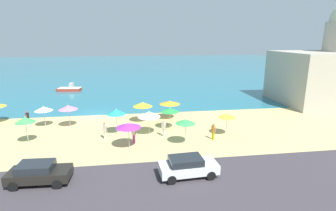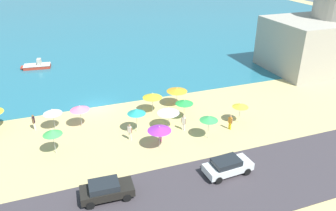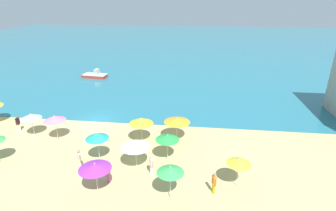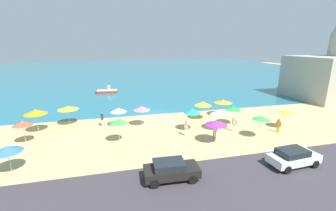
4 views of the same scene
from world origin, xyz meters
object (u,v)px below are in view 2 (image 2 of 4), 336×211
(bather_4, at_px, (184,122))
(beach_umbrella_7, at_px, (184,102))
(bather_1, at_px, (230,122))
(beach_umbrella_5, at_px, (52,132))
(parked_car_0, at_px, (227,166))
(beach_umbrella_13, at_px, (168,110))
(bather_2, at_px, (34,121))
(beach_umbrella_9, at_px, (136,111))
(beach_umbrella_14, at_px, (52,111))
(beach_umbrella_0, at_px, (159,129))
(harbor_fortress, at_px, (323,32))
(beach_umbrella_3, at_px, (152,95))
(beach_umbrella_15, at_px, (80,108))
(beach_umbrella_6, at_px, (177,90))
(bather_3, at_px, (130,131))
(beach_umbrella_1, at_px, (240,105))
(parked_car_1, at_px, (106,190))
(skiff_nearshore, at_px, (37,66))
(beach_umbrella_8, at_px, (209,118))
(bather_0, at_px, (160,132))

(bather_4, bearing_deg, beach_umbrella_7, 66.46)
(beach_umbrella_7, xyz_separation_m, bather_1, (3.67, -3.69, -1.19))
(beach_umbrella_5, bearing_deg, parked_car_0, -31.08)
(beach_umbrella_13, height_order, bather_2, beach_umbrella_13)
(beach_umbrella_7, bearing_deg, beach_umbrella_9, -171.33)
(bather_4, bearing_deg, beach_umbrella_14, 158.93)
(beach_umbrella_0, distance_m, parked_car_0, 7.13)
(beach_umbrella_7, relative_size, bather_1, 1.44)
(bather_2, xyz_separation_m, harbor_fortress, (41.72, 5.47, 4.67))
(beach_umbrella_3, relative_size, beach_umbrella_7, 1.03)
(beach_umbrella_15, bearing_deg, bather_2, 167.28)
(beach_umbrella_3, xyz_separation_m, bather_2, (-12.81, 0.46, -1.16))
(beach_umbrella_6, xyz_separation_m, beach_umbrella_15, (-11.37, -1.31, 0.17))
(bather_3, xyz_separation_m, bather_4, (5.71, -0.06, -0.01))
(beach_umbrella_1, distance_m, beach_umbrella_9, 11.10)
(beach_umbrella_5, bearing_deg, beach_umbrella_6, 21.29)
(beach_umbrella_3, distance_m, bather_3, 6.38)
(beach_umbrella_13, relative_size, parked_car_1, 0.61)
(beach_umbrella_3, relative_size, beach_umbrella_14, 1.04)
(parked_car_0, relative_size, skiff_nearshore, 0.93)
(beach_umbrella_8, xyz_separation_m, beach_umbrella_9, (-6.32, 3.62, 0.14))
(beach_umbrella_3, relative_size, skiff_nearshore, 0.55)
(beach_umbrella_3, xyz_separation_m, bather_0, (-1.16, -6.15, -1.12))
(beach_umbrella_9, height_order, beach_umbrella_13, beach_umbrella_9)
(parked_car_1, bearing_deg, bather_2, 112.00)
(beach_umbrella_5, xyz_separation_m, bather_4, (12.78, -0.13, -1.32))
(beach_umbrella_1, xyz_separation_m, parked_car_1, (-15.72, -6.95, -1.24))
(beach_umbrella_6, height_order, parked_car_1, beach_umbrella_6)
(beach_umbrella_15, distance_m, bather_1, 15.74)
(bather_0, xyz_separation_m, parked_car_0, (3.65, -6.82, -0.17))
(beach_umbrella_0, relative_size, bather_3, 1.37)
(beach_umbrella_14, xyz_separation_m, harbor_fortress, (39.73, 6.04, 3.59))
(beach_umbrella_3, distance_m, parked_car_1, 14.63)
(beach_umbrella_5, xyz_separation_m, beach_umbrella_15, (2.87, 4.24, -0.07))
(bather_1, bearing_deg, beach_umbrella_8, -165.06)
(beach_umbrella_13, bearing_deg, beach_umbrella_3, 95.97)
(beach_umbrella_5, xyz_separation_m, beach_umbrella_13, (11.40, 0.75, -0.17))
(skiff_nearshore, bearing_deg, beach_umbrella_9, -67.98)
(skiff_nearshore, bearing_deg, bather_3, -71.19)
(beach_umbrella_13, bearing_deg, parked_car_1, -133.93)
(beach_umbrella_1, relative_size, skiff_nearshore, 0.52)
(beach_umbrella_1, height_order, bather_1, beach_umbrella_1)
(beach_umbrella_0, height_order, parked_car_0, beach_umbrella_0)
(bather_0, distance_m, bather_4, 3.19)
(beach_umbrella_9, xyz_separation_m, bather_3, (-1.09, -1.30, -1.40))
(bather_1, bearing_deg, beach_umbrella_5, 174.71)
(beach_umbrella_3, relative_size, harbor_fortress, 0.16)
(beach_umbrella_15, distance_m, bather_3, 6.15)
(beach_umbrella_6, xyz_separation_m, bather_2, (-16.07, -0.25, -1.08))
(bather_2, distance_m, bather_4, 15.59)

